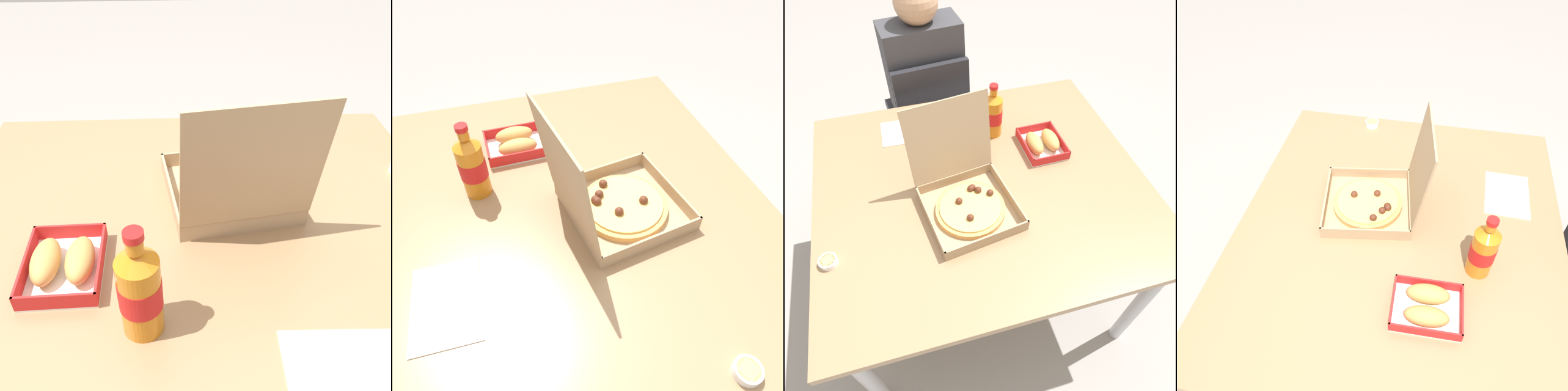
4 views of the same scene
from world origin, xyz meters
The scene contains 7 objects.
ground_plane centered at (0.00, 0.00, 0.00)m, with size 10.00×10.00×0.00m, color gray.
dining_table centered at (0.00, 0.00, 0.65)m, with size 1.18×1.04×0.72m.
pizza_box_open centered at (-0.08, -0.09, 0.77)m, with size 0.33×0.37×0.33m.
bread_side_box centered at (0.28, 0.11, 0.75)m, with size 0.15×0.19×0.06m.
cola_bottle centered at (0.12, 0.25, 0.82)m, with size 0.07×0.07×0.22m.
paper_menu centered at (-0.22, 0.35, 0.73)m, with size 0.21×0.15×0.00m, color white.
dipping_sauce_cup centered at (-0.53, -0.19, 0.74)m, with size 0.06×0.06×0.02m.
Camera 2 is at (-0.68, 0.17, 1.46)m, focal length 33.76 mm.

